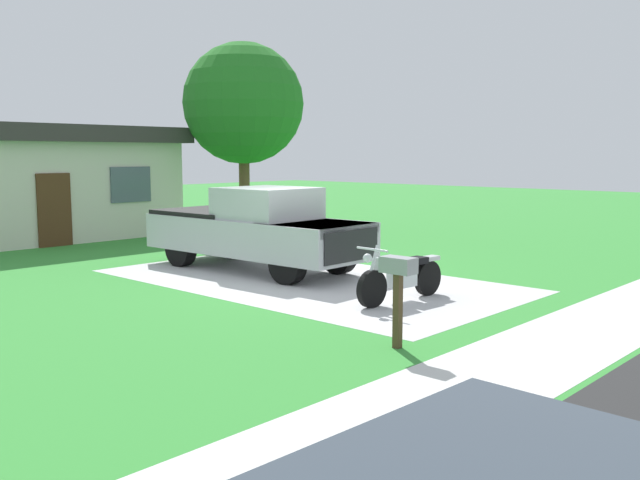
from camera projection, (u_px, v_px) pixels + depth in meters
name	position (u px, v px, depth m)	size (l,w,h in m)	color
ground_plane	(307.00, 280.00, 14.61)	(80.00, 80.00, 0.00)	#358C35
driveway_pad	(307.00, 280.00, 14.61)	(4.90, 8.88, 0.01)	silver
sidewalk_strip	(591.00, 329.00, 10.57)	(36.00, 1.80, 0.01)	silver
motorcycle	(401.00, 276.00, 12.48)	(2.21, 0.70, 1.09)	black
pickup_truck	(254.00, 228.00, 15.89)	(2.15, 5.68, 1.90)	black
mailbox	(398.00, 278.00, 9.41)	(0.26, 0.48, 1.26)	#4C3823
shade_tree	(243.00, 104.00, 23.14)	(4.02, 4.02, 6.33)	brown
neighbor_house	(14.00, 182.00, 21.48)	(9.60, 5.60, 3.50)	beige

